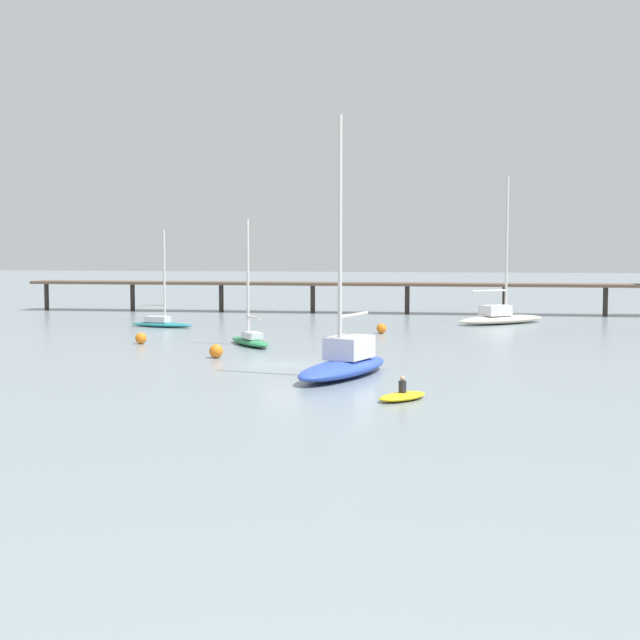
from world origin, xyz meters
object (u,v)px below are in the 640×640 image
Objects in this scene: sailboat_blue at (345,361)px; mooring_buoy_inner at (216,351)px; mooring_buoy_mid at (141,338)px; pier at (499,275)px; sailboat_cream at (501,316)px; mooring_buoy_far at (381,328)px; sailboat_green at (250,337)px; dinghy_yellow at (402,396)px; sailboat_teal at (161,321)px.

mooring_buoy_inner is at bearing 142.61° from sailboat_blue.
sailboat_blue is 17.02× the size of mooring_buoy_mid.
sailboat_blue is (-10.23, -47.35, -3.22)m from pier.
sailboat_cream reaches higher than mooring_buoy_far.
pier is 8.03× the size of sailboat_green.
mooring_buoy_inner is at bearing -116.54° from mooring_buoy_far.
sailboat_blue is at bearing 116.30° from dinghy_yellow.
sailboat_cream is 15.18× the size of mooring_buoy_inner.
sailboat_cream is 14.77m from mooring_buoy_far.
mooring_buoy_far is (-10.04, -10.83, -0.35)m from sailboat_cream.
sailboat_blue is at bearing -37.39° from mooring_buoy_inner.
sailboat_green reaches higher than mooring_buoy_inner.
mooring_buoy_mid is (-8.14, -0.10, -0.17)m from sailboat_green.
mooring_buoy_inner is 10.64m from mooring_buoy_mid.
dinghy_yellow is (-6.32, -43.22, -0.55)m from sailboat_cream.
mooring_buoy_far is 20.23m from mooring_buoy_inner.
mooring_buoy_inner is (-19.36, -40.36, -3.65)m from pier.
mooring_buoy_mid reaches higher than mooring_buoy_far.
sailboat_cream is 16.27× the size of mooring_buoy_mid.
sailboat_cream is (-0.29, -11.44, -3.34)m from pier.
mooring_buoy_inner is at bearing -123.41° from sailboat_cream.
sailboat_cream reaches higher than pier.
sailboat_cream reaches higher than mooring_buoy_inner.
sailboat_blue reaches higher than mooring_buoy_inner.
sailboat_cream is 16.49× the size of mooring_buoy_far.
sailboat_cream is 43.68m from dinghy_yellow.
sailboat_cream is at bearing 81.68° from dinghy_yellow.
dinghy_yellow reaches higher than mooring_buoy_far.
sailboat_cream reaches higher than mooring_buoy_mid.
sailboat_cream reaches higher than sailboat_teal.
mooring_buoy_far is at bearing 51.11° from sailboat_green.
pier reaches higher than mooring_buoy_inner.
mooring_buoy_inner is (-0.49, -7.50, -0.14)m from sailboat_green.
pier is at bearing 32.67° from sailboat_teal.
pier is at bearing 83.11° from dinghy_yellow.
sailboat_blue is (-9.94, -35.90, 0.11)m from sailboat_cream.
pier is at bearing 65.12° from mooring_buoy_far.
mooring_buoy_inner is (-12.76, 14.30, 0.24)m from dinghy_yellow.
sailboat_teal reaches higher than mooring_buoy_far.
mooring_buoy_mid is at bearing 139.41° from sailboat_blue.
sailboat_green is 10.96× the size of mooring_buoy_mid.
mooring_buoy_mid is (-16.79, 14.38, -0.45)m from sailboat_blue.
sailboat_blue is (8.65, -14.48, 0.28)m from sailboat_green.
pier is at bearing 50.67° from mooring_buoy_mid.
sailboat_blue is 17.25× the size of mooring_buoy_far.
sailboat_green reaches higher than sailboat_teal.
sailboat_blue is at bearing -102.19° from pier.
dinghy_yellow is 32.61m from mooring_buoy_far.
sailboat_teal is 17.60m from sailboat_green.
sailboat_blue is (19.84, -28.07, 0.31)m from sailboat_teal.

